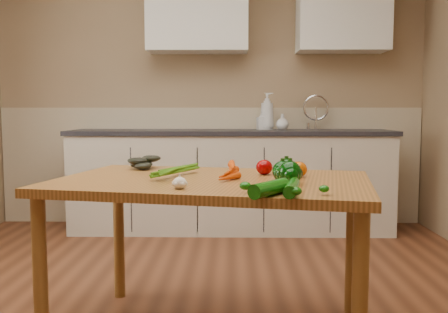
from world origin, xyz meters
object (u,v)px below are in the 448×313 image
at_px(pepper_b, 286,169).
at_px(zucchini_b, 270,188).
at_px(carrot_bunch, 213,170).
at_px(garlic_bulb, 180,183).
at_px(table, 212,197).
at_px(tomato_b, 295,169).
at_px(soap_bottle_b, 261,120).
at_px(pepper_c, 290,173).
at_px(pepper_a, 282,171).
at_px(soap_bottle_a, 267,111).
at_px(leafy_greens, 145,160).
at_px(zucchini_a, 292,188).
at_px(soap_bottle_c, 282,122).
at_px(tomato_a, 264,167).
at_px(tomato_c, 299,169).

relative_size(pepper_b, zucchini_b, 0.44).
distance_m(carrot_bunch, garlic_bulb, 0.36).
bearing_deg(garlic_bulb, table, 68.89).
height_order(carrot_bunch, tomato_b, carrot_bunch).
bearing_deg(soap_bottle_b, pepper_c, -101.55).
distance_m(carrot_bunch, pepper_a, 0.33).
xyz_separation_m(soap_bottle_a, carrot_bunch, (-0.40, -2.25, -0.27)).
xyz_separation_m(leafy_greens, pepper_a, (0.69, -0.46, -0.01)).
height_order(carrot_bunch, pepper_c, pepper_c).
bearing_deg(tomato_b, garlic_bulb, -139.58).
xyz_separation_m(pepper_a, zucchini_a, (0.00, -0.34, -0.02)).
height_order(soap_bottle_c, tomato_a, soap_bottle_c).
bearing_deg(zucchini_b, table, 116.34).
xyz_separation_m(soap_bottle_b, pepper_b, (-0.02, -2.30, -0.18)).
relative_size(soap_bottle_a, leafy_greens, 1.65).
distance_m(soap_bottle_b, pepper_a, 2.36).
distance_m(soap_bottle_a, zucchini_a, 2.72).
xyz_separation_m(soap_bottle_b, tomato_c, (0.05, -2.20, -0.19)).
bearing_deg(tomato_c, carrot_bunch, -176.02).
bearing_deg(tomato_c, garlic_bulb, -144.95).
height_order(carrot_bunch, zucchini_b, carrot_bunch).
xyz_separation_m(soap_bottle_a, leafy_greens, (-0.78, -1.90, -0.26)).
height_order(pepper_c, tomato_c, pepper_c).
bearing_deg(tomato_b, pepper_c, -100.88).
bearing_deg(carrot_bunch, pepper_b, 0.50).
bearing_deg(tomato_a, table, -150.05).
xyz_separation_m(garlic_bulb, pepper_c, (0.45, 0.12, 0.03)).
relative_size(garlic_bulb, pepper_a, 0.62).
distance_m(pepper_a, zucchini_b, 0.39).
relative_size(pepper_a, tomato_b, 1.28).
relative_size(leafy_greens, garlic_bulb, 3.61).
bearing_deg(tomato_a, pepper_b, -62.61).
distance_m(soap_bottle_b, carrot_bunch, 2.27).
bearing_deg(pepper_b, carrot_bunch, 169.25).
distance_m(carrot_bunch, zucchini_b, 0.55).
bearing_deg(soap_bottle_c, garlic_bulb, 53.17).
xyz_separation_m(carrot_bunch, tomato_c, (0.40, 0.03, 0.00)).
height_order(pepper_b, tomato_c, pepper_b).
xyz_separation_m(leafy_greens, zucchini_a, (0.69, -0.80, -0.03)).
distance_m(leafy_greens, zucchini_a, 1.06).
relative_size(pepper_a, tomato_a, 1.11).
bearing_deg(zucchini_b, soap_bottle_c, 83.36).
xyz_separation_m(pepper_b, zucchini_a, (-0.02, -0.39, -0.02)).
relative_size(carrot_bunch, tomato_a, 3.25).
xyz_separation_m(table, pepper_b, (0.34, -0.03, 0.13)).
relative_size(soap_bottle_b, tomato_c, 2.09).
height_order(table, soap_bottle_a, soap_bottle_a).
bearing_deg(carrot_bunch, tomato_c, 15.23).
distance_m(soap_bottle_b, pepper_b, 2.30).
bearing_deg(table, zucchini_b, -52.41).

